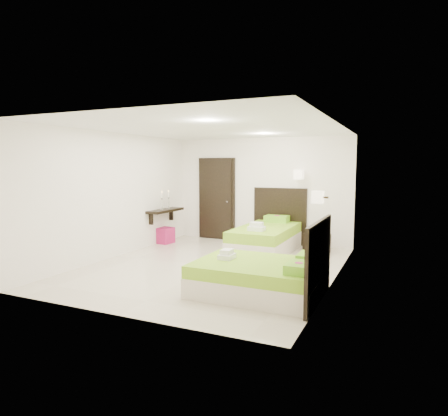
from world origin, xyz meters
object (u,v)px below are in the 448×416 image
at_px(bed_single, 267,237).
at_px(bed_double, 263,276).
at_px(ottoman, 164,235).
at_px(nightstand, 317,243).

distance_m(bed_single, bed_double, 3.03).
height_order(bed_single, ottoman, bed_single).
relative_size(bed_single, ottoman, 5.67).
relative_size(nightstand, ottoman, 1.20).
relative_size(bed_single, bed_double, 1.19).
bearing_deg(nightstand, bed_double, -69.66).
height_order(bed_double, ottoman, bed_double).
xyz_separation_m(bed_single, ottoman, (-2.64, -0.12, -0.13)).
bearing_deg(ottoman, nightstand, 8.01).
height_order(nightstand, ottoman, nightstand).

